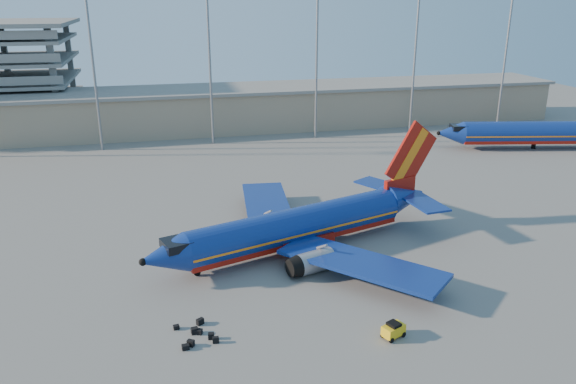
# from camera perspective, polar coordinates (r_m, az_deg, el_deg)

# --- Properties ---
(ground) EXTENTS (220.00, 220.00, 0.00)m
(ground) POSITION_cam_1_polar(r_m,az_deg,el_deg) (64.81, 1.31, -4.58)
(ground) COLOR slate
(ground) RESTS_ON ground
(terminal_building) EXTENTS (122.00, 16.00, 8.50)m
(terminal_building) POSITION_cam_1_polar(r_m,az_deg,el_deg) (120.03, -1.10, 8.75)
(terminal_building) COLOR gray
(terminal_building) RESTS_ON ground
(light_mast_row) EXTENTS (101.60, 1.60, 28.65)m
(light_mast_row) POSITION_cam_1_polar(r_m,az_deg,el_deg) (105.61, -2.44, 14.55)
(light_mast_row) COLOR gray
(light_mast_row) RESTS_ON ground
(aircraft_main) EXTENTS (35.85, 33.92, 12.54)m
(aircraft_main) POSITION_cam_1_polar(r_m,az_deg,el_deg) (61.01, 1.56, -3.42)
(aircraft_main) COLOR navy
(aircraft_main) RESTS_ON ground
(aircraft_second) EXTENTS (38.17, 16.47, 13.07)m
(aircraft_second) POSITION_cam_1_polar(r_m,az_deg,el_deg) (111.47, 24.31, 5.54)
(aircraft_second) COLOR navy
(aircraft_second) RESTS_ON ground
(baggage_tug) EXTENTS (2.15, 1.76, 1.34)m
(baggage_tug) POSITION_cam_1_polar(r_m,az_deg,el_deg) (47.49, 10.66, -13.58)
(baggage_tug) COLOR yellow
(baggage_tug) RESTS_ON ground
(luggage_pile) EXTENTS (3.49, 3.89, 0.53)m
(luggage_pile) POSITION_cam_1_polar(r_m,az_deg,el_deg) (47.58, -9.23, -14.07)
(luggage_pile) COLOR black
(luggage_pile) RESTS_ON ground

